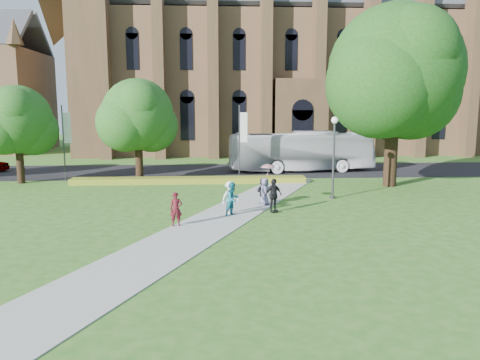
{
  "coord_description": "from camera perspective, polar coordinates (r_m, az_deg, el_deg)",
  "views": [
    {
      "loc": [
        -0.31,
        -22.73,
        5.84
      ],
      "look_at": [
        1.38,
        4.31,
        1.6
      ],
      "focal_mm": 35.0,
      "sensor_mm": 36.0,
      "label": 1
    }
  ],
  "objects": [
    {
      "name": "street_tree_1",
      "position": [
        37.67,
        -12.37,
        7.76
      ],
      "size": [
        5.6,
        5.6,
        8.05
      ],
      "color": "#332114",
      "rests_on": "ground"
    },
    {
      "name": "streetlamp",
      "position": [
        30.36,
        11.38,
        3.92
      ],
      "size": [
        0.44,
        0.44,
        5.24
      ],
      "color": "#38383D",
      "rests_on": "ground"
    },
    {
      "name": "pedestrian_0",
      "position": [
        23.19,
        -7.81,
        -3.54
      ],
      "size": [
        0.66,
        0.49,
        1.68
      ],
      "primitive_type": "imported",
      "rotation": [
        0.0,
        0.0,
        0.15
      ],
      "color": "#50121A",
      "rests_on": "footpath"
    },
    {
      "name": "pedestrian_3",
      "position": [
        26.06,
        4.09,
        -1.88
      ],
      "size": [
        1.19,
        0.9,
        1.88
      ],
      "primitive_type": "imported",
      "rotation": [
        0.0,
        0.0,
        0.46
      ],
      "color": "black",
      "rests_on": "footpath"
    },
    {
      "name": "street_tree_0",
      "position": [
        39.57,
        -25.54,
        6.64
      ],
      "size": [
        5.2,
        5.2,
        7.5
      ],
      "color": "#332114",
      "rests_on": "ground"
    },
    {
      "name": "parasol",
      "position": [
        27.91,
        3.4,
        1.03
      ],
      "size": [
        1.07,
        1.07,
        0.73
      ],
      "primitive_type": "imported",
      "rotation": [
        0.0,
        0.0,
        0.37
      ],
      "color": "#E4A1B3",
      "rests_on": "pedestrian_4"
    },
    {
      "name": "footpath",
      "position": [
        24.43,
        -2.75,
        -4.89
      ],
      "size": [
        15.58,
        28.54,
        0.04
      ],
      "primitive_type": "cube",
      "rotation": [
        0.0,
        0.0,
        -0.44
      ],
      "color": "#B2B2A8",
      "rests_on": "ground"
    },
    {
      "name": "flower_hedge",
      "position": [
        36.4,
        -6.19,
        -0.03
      ],
      "size": [
        18.0,
        1.4,
        0.45
      ],
      "primitive_type": "cube",
      "color": "gold",
      "rests_on": "ground"
    },
    {
      "name": "pedestrian_4",
      "position": [
        27.97,
        3.04,
        -1.38
      ],
      "size": [
        0.92,
        0.93,
        1.63
      ],
      "primitive_type": "imported",
      "rotation": [
        0.0,
        0.0,
        0.81
      ],
      "color": "slate",
      "rests_on": "footpath"
    },
    {
      "name": "pedestrian_1",
      "position": [
        25.16,
        -0.91,
        -2.33
      ],
      "size": [
        1.11,
        1.11,
        1.81
      ],
      "primitive_type": "imported",
      "rotation": [
        0.0,
        0.0,
        0.78
      ],
      "color": "teal",
      "rests_on": "footpath"
    },
    {
      "name": "road",
      "position": [
        43.13,
        -3.12,
        1.12
      ],
      "size": [
        160.0,
        10.0,
        0.02
      ],
      "primitive_type": "cube",
      "color": "black",
      "rests_on": "ground"
    },
    {
      "name": "pedestrian_5",
      "position": [
        28.35,
        2.85,
        -1.31
      ],
      "size": [
        1.32,
        1.38,
        1.56
      ],
      "primitive_type": "imported",
      "rotation": [
        0.0,
        0.0,
        0.83
      ],
      "color": "black",
      "rests_on": "footpath"
    },
    {
      "name": "tour_coach",
      "position": [
        42.98,
        7.44,
        3.49
      ],
      "size": [
        13.35,
        4.28,
        3.65
      ],
      "primitive_type": "imported",
      "rotation": [
        0.0,
        0.0,
        1.66
      ],
      "color": "white",
      "rests_on": "road"
    },
    {
      "name": "pedestrian_2",
      "position": [
        25.72,
        -1.18,
        -2.12
      ],
      "size": [
        1.32,
        1.2,
        1.77
      ],
      "primitive_type": "imported",
      "rotation": [
        0.0,
        0.0,
        0.62
      ],
      "color": "white",
      "rests_on": "footpath"
    },
    {
      "name": "banner_pole_1",
      "position": [
        39.73,
        -20.58,
        4.8
      ],
      "size": [
        0.7,
        0.1,
        6.0
      ],
      "color": "#38383D",
      "rests_on": "ground"
    },
    {
      "name": "large_tree",
      "position": [
        36.35,
        18.37,
        12.44
      ],
      "size": [
        9.6,
        9.6,
        13.2
      ],
      "color": "#332114",
      "rests_on": "ground"
    },
    {
      "name": "banner_pole_0",
      "position": [
        38.08,
        0.09,
        5.21
      ],
      "size": [
        0.7,
        0.1,
        6.0
      ],
      "color": "#38383D",
      "rests_on": "ground"
    },
    {
      "name": "cathedral",
      "position": [
        63.7,
        5.98,
        15.29
      ],
      "size": [
        52.6,
        18.25,
        28.0
      ],
      "color": "brown",
      "rests_on": "ground"
    },
    {
      "name": "ground",
      "position": [
        23.47,
        -2.72,
        -5.52
      ],
      "size": [
        160.0,
        160.0,
        0.0
      ],
      "primitive_type": "plane",
      "color": "#2A621D",
      "rests_on": "ground"
    }
  ]
}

